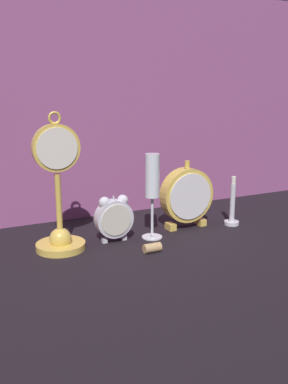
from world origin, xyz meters
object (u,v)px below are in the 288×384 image
Objects in this scene: alarm_clock_twin_bell at (114,216)px; wine_cork at (152,248)px; mantel_clock_silver at (187,196)px; pocket_watch_on_stand at (59,205)px; champagne_flute at (152,183)px; brass_candlestick at (232,209)px.

wine_cork is (0.05, -0.11, -0.05)m from alarm_clock_twin_bell.
mantel_clock_silver is at bearing 4.35° from alarm_clock_twin_bell.
pocket_watch_on_stand is at bearing 148.94° from wine_cork.
champagne_flute is (0.10, -0.02, 0.08)m from alarm_clock_twin_bell.
champagne_flute is at bearing -9.46° from alarm_clock_twin_bell.
alarm_clock_twin_bell is 0.54× the size of champagne_flute.
brass_candlestick is (0.25, -0.00, -0.10)m from champagne_flute.
mantel_clock_silver is 0.22m from wine_cork.
wine_cork is at bearing -116.82° from champagne_flute.
champagne_flute is at bearing 63.18° from wine_cork.
wine_cork is (-0.17, -0.12, -0.08)m from mantel_clock_silver.
alarm_clock_twin_bell is at bearing -2.52° from pocket_watch_on_stand.
champagne_flute reaches higher than brass_candlestick.
pocket_watch_on_stand is 0.24m from champagne_flute.
wine_cork is (-0.05, -0.09, -0.13)m from champagne_flute.
champagne_flute reaches higher than alarm_clock_twin_bell.
brass_candlestick is 3.31× the size of wine_cork.
brass_candlestick is (0.35, -0.02, -0.02)m from alarm_clock_twin_bell.
brass_candlestick is (0.13, -0.04, -0.05)m from mantel_clock_silver.
mantel_clock_silver is at bearing 36.32° from wine_cork.
mantel_clock_silver is at bearing 1.74° from pocket_watch_on_stand.
alarm_clock_twin_bell is (0.14, -0.01, -0.04)m from pocket_watch_on_stand.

